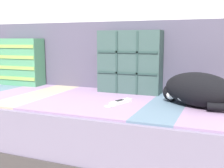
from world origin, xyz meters
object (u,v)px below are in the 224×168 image
(couch, at_px, (86,129))
(throw_pillow_quilted, at_px, (130,62))
(game_remote_far, at_px, (120,102))
(sleeping_cat, at_px, (196,90))
(throw_pillow_striped, at_px, (20,62))

(couch, distance_m, throw_pillow_quilted, 0.52)
(game_remote_far, bearing_deg, sleeping_cat, 13.56)
(throw_pillow_quilted, relative_size, sleeping_cat, 0.93)
(throw_pillow_quilted, xyz_separation_m, sleeping_cat, (0.44, -0.25, -0.12))
(throw_pillow_striped, distance_m, game_remote_far, 1.02)
(throw_pillow_quilted, height_order, sleeping_cat, throw_pillow_quilted)
(throw_pillow_quilted, distance_m, game_remote_far, 0.39)
(game_remote_far, bearing_deg, throw_pillow_quilted, 99.67)
(throw_pillow_quilted, distance_m, throw_pillow_striped, 0.89)
(throw_pillow_quilted, relative_size, game_remote_far, 1.98)
(sleeping_cat, relative_size, game_remote_far, 2.14)
(couch, relative_size, game_remote_far, 10.41)
(sleeping_cat, distance_m, game_remote_far, 0.40)
(couch, distance_m, sleeping_cat, 0.72)
(couch, bearing_deg, sleeping_cat, -1.52)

